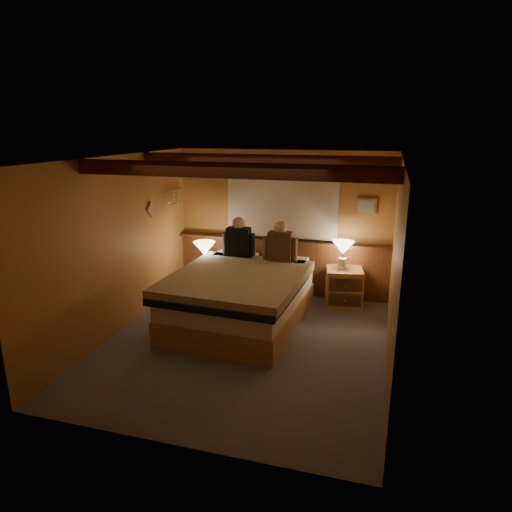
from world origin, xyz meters
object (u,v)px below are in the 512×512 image
at_px(lamp_right, 343,249).
at_px(bed, 240,297).
at_px(nightstand_right, 344,287).
at_px(person_right, 280,244).
at_px(duffel_bag, 224,290).
at_px(person_left, 239,240).
at_px(lamp_left, 204,250).
at_px(nightstand_left, 204,284).

bearing_deg(lamp_right, bed, -139.94).
xyz_separation_m(nightstand_right, lamp_right, (-0.04, 0.02, 0.62)).
bearing_deg(person_right, duffel_bag, 170.61).
relative_size(nightstand_right, person_left, 0.97).
xyz_separation_m(person_left, person_right, (0.70, -0.11, -0.00)).
distance_m(lamp_left, person_left, 0.60).
bearing_deg(nightstand_right, person_right, -170.12).
bearing_deg(nightstand_right, lamp_right, 148.01).
bearing_deg(nightstand_left, duffel_bag, 25.73).
xyz_separation_m(nightstand_left, lamp_right, (2.21, 0.34, 0.67)).
distance_m(lamp_left, duffel_bag, 0.74).
relative_size(person_left, duffel_bag, 1.30).
height_order(lamp_left, duffel_bag, lamp_left).
bearing_deg(lamp_left, duffel_bag, 14.45).
distance_m(nightstand_left, person_right, 1.50).
relative_size(person_right, duffel_bag, 1.30).
bearing_deg(lamp_right, person_right, -158.25).
relative_size(bed, person_left, 3.63).
relative_size(lamp_right, person_left, 0.68).
relative_size(lamp_left, lamp_right, 1.05).
height_order(bed, person_right, person_right).
distance_m(nightstand_right, person_left, 1.83).
bearing_deg(lamp_left, nightstand_left, -136.55).
bearing_deg(person_right, bed, -120.82).
distance_m(lamp_right, duffel_bag, 2.07).
height_order(bed, nightstand_right, bed).
height_order(lamp_left, lamp_right, lamp_right).
bearing_deg(duffel_bag, bed, -61.59).
xyz_separation_m(nightstand_right, lamp_left, (-2.23, -0.30, 0.52)).
relative_size(nightstand_left, lamp_right, 1.16).
height_order(nightstand_left, duffel_bag, nightstand_left).
distance_m(bed, nightstand_right, 1.76).
relative_size(lamp_right, duffel_bag, 0.89).
height_order(lamp_right, person_left, person_left).
bearing_deg(person_right, lamp_right, 19.40).
xyz_separation_m(lamp_right, person_right, (-0.92, -0.37, 0.10)).
height_order(nightstand_right, duffel_bag, nightstand_right).
bearing_deg(lamp_right, nightstand_right, -21.99).
relative_size(person_left, person_right, 1.00).
relative_size(nightstand_left, person_right, 0.79).
bearing_deg(person_right, nightstand_right, 17.53).
xyz_separation_m(lamp_left, lamp_right, (2.19, 0.32, 0.09)).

